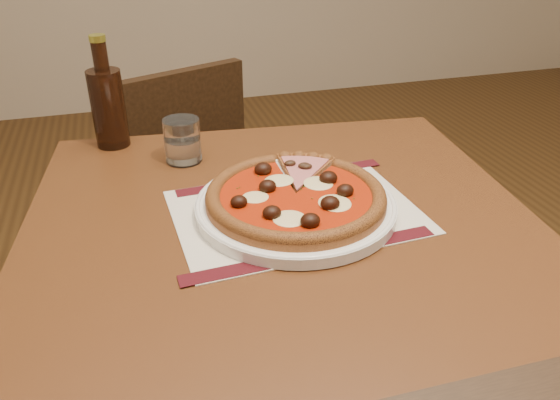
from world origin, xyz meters
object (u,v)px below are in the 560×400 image
object	(u,v)px
plate	(296,206)
water_glass	(182,141)
chair_far	(171,180)
table	(283,275)
bottle	(108,104)
pizza	(296,195)

from	to	relation	value
plate	water_glass	bearing A→B (deg)	120.40
water_glass	chair_far	bearing A→B (deg)	89.52
table	bottle	bearing A→B (deg)	122.05
plate	table	bearing A→B (deg)	-137.10
pizza	water_glass	xyz separation A→B (m)	(-0.14, 0.25, 0.01)
chair_far	bottle	size ratio (longest dim) A/B	3.67
water_glass	bottle	size ratio (longest dim) A/B	0.38
chair_far	pizza	distance (m)	0.82
chair_far	pizza	world-z (taller)	pizza
table	plate	xyz separation A→B (m)	(0.03, 0.03, 0.11)
plate	bottle	size ratio (longest dim) A/B	1.45
pizza	bottle	world-z (taller)	bottle
table	bottle	distance (m)	0.50
water_glass	pizza	bearing A→B (deg)	-59.67
table	water_glass	xyz separation A→B (m)	(-0.12, 0.27, 0.14)
pizza	bottle	xyz separation A→B (m)	(-0.27, 0.36, 0.06)
table	chair_far	distance (m)	0.80
table	pizza	xyz separation A→B (m)	(0.03, 0.03, 0.13)
plate	water_glass	distance (m)	0.29
plate	pizza	xyz separation A→B (m)	(-0.00, -0.00, 0.02)
water_glass	bottle	xyz separation A→B (m)	(-0.13, 0.12, 0.04)
chair_far	table	bearing A→B (deg)	75.87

